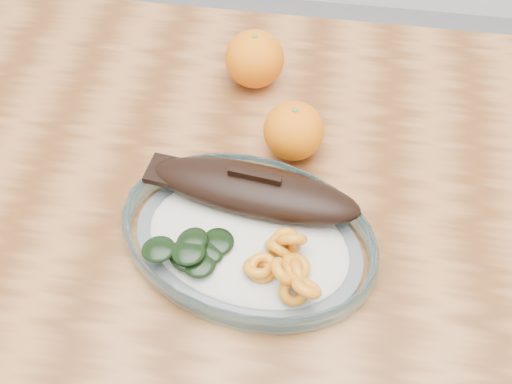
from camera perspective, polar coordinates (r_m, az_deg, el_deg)
dining_table at (r=0.80m, az=3.00°, el=-7.98°), size 1.20×0.80×0.75m
plated_meal at (r=0.70m, az=-0.69°, el=-3.73°), size 0.62×0.62×0.08m
orange_left at (r=0.86m, az=-0.12°, el=11.74°), size 0.08×0.08×0.08m
orange_right at (r=0.77m, az=3.36°, el=5.44°), size 0.07×0.07×0.07m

